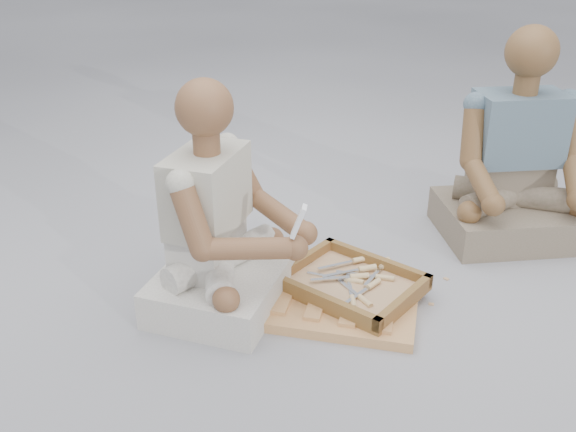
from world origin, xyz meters
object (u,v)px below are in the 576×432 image
(craftsman, at_px, (220,233))
(companion, at_px, (515,171))
(carved_panel, at_px, (336,306))
(tool_tray, at_px, (351,284))

(craftsman, xyz_separation_m, companion, (1.00, 0.87, 0.02))
(carved_panel, distance_m, companion, 1.04)
(carved_panel, xyz_separation_m, tool_tray, (0.03, 0.10, 0.04))
(tool_tray, height_order, companion, companion)
(tool_tray, distance_m, craftsman, 0.52)
(companion, bearing_deg, carved_panel, 30.55)
(carved_panel, height_order, companion, companion)
(carved_panel, relative_size, craftsman, 0.69)
(tool_tray, relative_size, craftsman, 0.70)
(craftsman, bearing_deg, tool_tray, 110.69)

